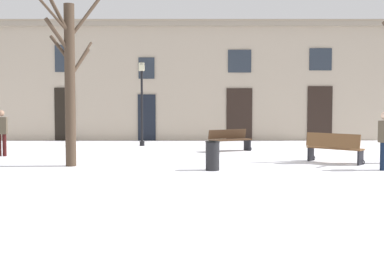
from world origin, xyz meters
name	(u,v)px	position (x,y,z in m)	size (l,w,h in m)	color
ground_plane	(192,162)	(0.00, 0.00, 0.00)	(34.85, 34.85, 0.00)	white
building_facade	(192,79)	(0.01, 8.93, 3.15)	(21.78, 0.60, 6.19)	tan
tree_foreground	(70,77)	(-3.73, -1.01, 2.72)	(1.62, 2.48, 5.31)	#423326
streetlamp	(142,94)	(-2.26, 5.75, 2.32)	(0.30, 0.30, 3.79)	black
litter_bin	(213,156)	(0.59, -1.94, 0.43)	(0.43, 0.43, 0.84)	black
bench_back_to_back_right	(230,140)	(1.51, 3.32, 0.46)	(1.79, 1.30, 0.88)	#3D2819
bench_far_corner	(334,147)	(4.58, -0.31, 0.51)	(1.66, 1.52, 0.97)	brown
person_strolling	(384,138)	(5.54, -1.92, 0.93)	(0.43, 0.42, 1.69)	black
person_by_shop_door	(2,131)	(-6.92, 1.62, 0.93)	(0.40, 0.27, 1.68)	#350F0F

